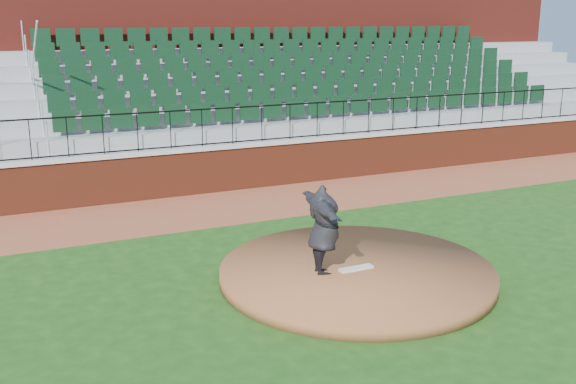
# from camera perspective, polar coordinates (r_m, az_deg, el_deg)

# --- Properties ---
(ground) EXTENTS (90.00, 90.00, 0.00)m
(ground) POSITION_cam_1_polar(r_m,az_deg,el_deg) (12.57, 2.91, -7.31)
(ground) COLOR #1B4313
(ground) RESTS_ON ground
(warning_track) EXTENTS (34.00, 3.20, 0.01)m
(warning_track) POSITION_cam_1_polar(r_m,az_deg,el_deg) (17.27, -5.46, -1.23)
(warning_track) COLOR brown
(warning_track) RESTS_ON ground
(field_wall) EXTENTS (34.00, 0.35, 1.20)m
(field_wall) POSITION_cam_1_polar(r_m,az_deg,el_deg) (18.60, -7.17, 1.75)
(field_wall) COLOR maroon
(field_wall) RESTS_ON ground
(wall_cap) EXTENTS (34.00, 0.45, 0.10)m
(wall_cap) POSITION_cam_1_polar(r_m,az_deg,el_deg) (18.47, -7.23, 3.72)
(wall_cap) COLOR #B7B7B7
(wall_cap) RESTS_ON field_wall
(wall_railing) EXTENTS (34.00, 0.05, 1.00)m
(wall_railing) POSITION_cam_1_polar(r_m,az_deg,el_deg) (18.38, -7.28, 5.40)
(wall_railing) COLOR black
(wall_railing) RESTS_ON wall_cap
(seating_stands) EXTENTS (34.00, 5.10, 4.60)m
(seating_stands) POSITION_cam_1_polar(r_m,az_deg,el_deg) (20.90, -9.64, 7.79)
(seating_stands) COLOR gray
(seating_stands) RESTS_ON ground
(concourse_wall) EXTENTS (34.00, 0.50, 5.50)m
(concourse_wall) POSITION_cam_1_polar(r_m,az_deg,el_deg) (23.56, -11.54, 9.53)
(concourse_wall) COLOR maroon
(concourse_wall) RESTS_ON ground
(pitchers_mound) EXTENTS (5.04, 5.04, 0.25)m
(pitchers_mound) POSITION_cam_1_polar(r_m,az_deg,el_deg) (12.53, 5.82, -6.83)
(pitchers_mound) COLOR brown
(pitchers_mound) RESTS_ON ground
(pitching_rubber) EXTENTS (0.66, 0.17, 0.04)m
(pitching_rubber) POSITION_cam_1_polar(r_m,az_deg,el_deg) (12.33, 5.78, -6.45)
(pitching_rubber) COLOR silver
(pitching_rubber) RESTS_ON pitchers_mound
(pitcher) EXTENTS (0.93, 2.06, 1.62)m
(pitcher) POSITION_cam_1_polar(r_m,az_deg,el_deg) (11.87, 3.04, -3.19)
(pitcher) COLOR black
(pitcher) RESTS_ON pitchers_mound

